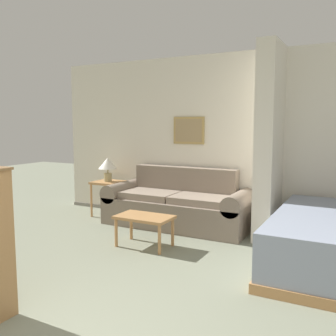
% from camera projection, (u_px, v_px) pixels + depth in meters
% --- Properties ---
extents(wall_back, '(6.43, 0.16, 2.60)m').
position_uv_depth(wall_back, '(240.00, 141.00, 5.62)').
color(wall_back, silver).
rests_on(wall_back, ground_plane).
extents(wall_partition_pillar, '(0.24, 0.74, 2.60)m').
position_uv_depth(wall_partition_pillar, '(269.00, 142.00, 4.99)').
color(wall_partition_pillar, silver).
rests_on(wall_partition_pillar, ground_plane).
extents(couch, '(2.23, 0.84, 0.87)m').
position_uv_depth(couch, '(177.00, 205.00, 5.69)').
color(couch, gray).
rests_on(couch, ground_plane).
extents(coffee_table, '(0.71, 0.43, 0.40)m').
position_uv_depth(coffee_table, '(144.00, 220.00, 4.72)').
color(coffee_table, '#B27F4C').
rests_on(coffee_table, ground_plane).
extents(side_table, '(0.46, 0.46, 0.59)m').
position_uv_depth(side_table, '(108.00, 187.00, 6.30)').
color(side_table, '#B27F4C').
rests_on(side_table, ground_plane).
extents(table_lamp, '(0.31, 0.31, 0.40)m').
position_uv_depth(table_lamp, '(108.00, 165.00, 6.26)').
color(table_lamp, tan).
rests_on(table_lamp, side_table).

